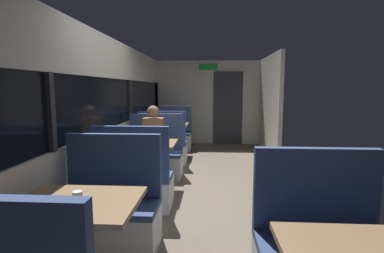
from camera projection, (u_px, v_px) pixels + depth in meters
The scene contains 15 objects.
ground_plane at pixel (205, 198), 4.26m from camera, with size 3.30×9.20×0.02m, color #665B4C.
carriage_window_panel_left at pixel (103, 120), 4.21m from camera, with size 0.09×8.48×2.30m.
carriage_end_bulkhead at pixel (210, 103), 8.26m from camera, with size 2.90×0.11×2.30m.
carriage_aisle_panel_right at pixel (269, 105), 6.99m from camera, with size 0.08×2.40×2.30m, color beige.
dining_table_near_window at pixel (77, 214), 2.16m from camera, with size 0.90×0.70×0.74m.
bench_near_window_facing_entry at pixel (110, 214), 2.90m from camera, with size 0.95×0.50×1.10m.
dining_table_mid_window at pixel (146, 149), 4.48m from camera, with size 0.90×0.70×0.74m.
bench_mid_window_facing_end at pixel (135, 184), 3.83m from camera, with size 0.95×0.50×1.10m.
bench_mid_window_facing_entry at pixel (155, 158), 5.21m from camera, with size 0.95×0.50×1.10m.
dining_table_far_window at pixel (168, 128), 6.80m from camera, with size 0.90×0.70×0.74m.
bench_far_window_facing_end at pixel (163, 148), 6.14m from camera, with size 0.95×0.50×1.10m.
bench_far_window_facing_entry at pixel (172, 137), 7.53m from camera, with size 0.95×0.50×1.10m.
seated_passenger at pixel (154, 147), 5.11m from camera, with size 0.47×0.55×1.26m.
coffee_cup_primary at pixel (77, 197), 2.10m from camera, with size 0.07×0.07×0.09m.
coffee_cup_secondary at pixel (178, 121), 6.88m from camera, with size 0.07×0.07×0.09m.
Camera 1 is at (0.08, -4.10, 1.55)m, focal length 27.76 mm.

